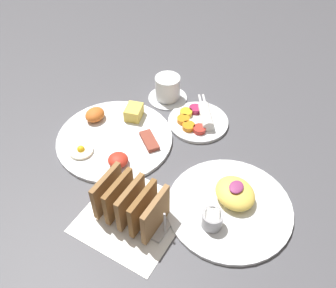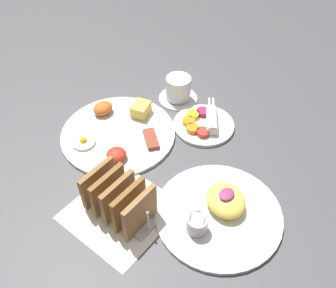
# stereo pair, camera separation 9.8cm
# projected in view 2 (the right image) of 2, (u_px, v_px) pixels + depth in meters

# --- Properties ---
(ground_plane) EXTENTS (3.00, 3.00, 0.00)m
(ground_plane) POSITION_uv_depth(u_px,v_px,m) (171.00, 171.00, 0.96)
(ground_plane) COLOR #47474C
(napkin_flat) EXTENTS (0.22, 0.22, 0.00)m
(napkin_flat) POSITION_uv_depth(u_px,v_px,m) (121.00, 211.00, 0.87)
(napkin_flat) COLOR white
(napkin_flat) RESTS_ON ground_plane
(plate_breakfast) EXTENTS (0.32, 0.32, 0.05)m
(plate_breakfast) POSITION_uv_depth(u_px,v_px,m) (118.00, 131.00, 1.05)
(plate_breakfast) COLOR white
(plate_breakfast) RESTS_ON ground_plane
(plate_condiments) EXTENTS (0.18, 0.17, 0.04)m
(plate_condiments) POSITION_uv_depth(u_px,v_px,m) (204.00, 123.00, 1.07)
(plate_condiments) COLOR white
(plate_condiments) RESTS_ON ground_plane
(plate_foreground) EXTENTS (0.29, 0.29, 0.06)m
(plate_foreground) POSITION_uv_depth(u_px,v_px,m) (219.00, 211.00, 0.86)
(plate_foreground) COLOR white
(plate_foreground) RESTS_ON ground_plane
(toast_rack) EXTENTS (0.10, 0.18, 0.10)m
(toast_rack) POSITION_uv_depth(u_px,v_px,m) (119.00, 198.00, 0.83)
(toast_rack) COLOR #B7B7BC
(toast_rack) RESTS_ON ground_plane
(coffee_cup) EXTENTS (0.12, 0.12, 0.08)m
(coffee_cup) POSITION_uv_depth(u_px,v_px,m) (178.00, 90.00, 1.14)
(coffee_cup) COLOR white
(coffee_cup) RESTS_ON ground_plane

